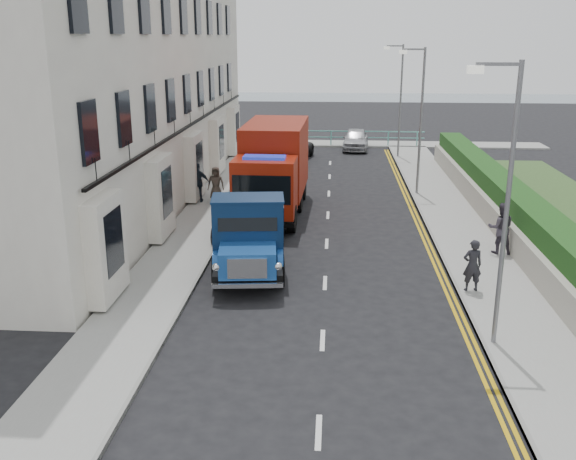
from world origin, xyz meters
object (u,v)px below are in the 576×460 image
object	(u,v)px
lamp_far	(399,94)
pedestrian_east_near	(472,265)
parked_car_front	(235,217)
lamp_mid	(419,113)
bedford_lorry	(249,241)
red_lorry	(274,167)
lamp_near	(503,192)

from	to	relation	value
lamp_far	pedestrian_east_near	xyz separation A→B (m)	(0.22, -22.59, -3.07)
lamp_far	pedestrian_east_near	distance (m)	22.80
parked_car_front	pedestrian_east_near	size ratio (longest dim) A/B	2.53
lamp_mid	parked_car_front	distance (m)	10.97
bedford_lorry	red_lorry	distance (m)	7.98
lamp_far	parked_car_front	xyz separation A→B (m)	(-7.78, -17.00, -3.31)
lamp_mid	bedford_lorry	world-z (taller)	lamp_mid
bedford_lorry	lamp_near	bearing A→B (deg)	-39.88
pedestrian_east_near	lamp_mid	bearing A→B (deg)	-97.47
lamp_near	lamp_mid	xyz separation A→B (m)	(0.00, 16.00, 0.00)
bedford_lorry	pedestrian_east_near	xyz separation A→B (m)	(6.87, -1.01, -0.30)
parked_car_front	pedestrian_east_near	distance (m)	9.76
lamp_mid	bedford_lorry	distance (m)	13.64
lamp_near	red_lorry	xyz separation A→B (m)	(-6.57, 12.36, -1.94)
lamp_near	bedford_lorry	distance (m)	8.45
lamp_mid	pedestrian_east_near	size ratio (longest dim) A/B	4.36
bedford_lorry	red_lorry	size ratio (longest dim) A/B	0.78
red_lorry	lamp_mid	bearing A→B (deg)	30.56
lamp_near	parked_car_front	distance (m)	12.35
parked_car_front	red_lorry	bearing A→B (deg)	66.99
red_lorry	pedestrian_east_near	xyz separation A→B (m)	(6.80, -8.95, -1.13)
parked_car_front	lamp_mid	bearing A→B (deg)	38.73
lamp_mid	red_lorry	distance (m)	7.76
lamp_mid	parked_car_front	xyz separation A→B (m)	(-7.78, -7.00, -3.31)
lamp_mid	lamp_far	distance (m)	10.00
parked_car_front	lamp_near	bearing A→B (deg)	-52.43
bedford_lorry	pedestrian_east_near	distance (m)	6.95
lamp_far	bedford_lorry	size ratio (longest dim) A/B	1.21
lamp_far	lamp_mid	bearing A→B (deg)	-90.00
pedestrian_east_near	red_lorry	bearing A→B (deg)	-61.27
pedestrian_east_near	lamp_far	bearing A→B (deg)	-97.92
lamp_far	pedestrian_east_near	bearing A→B (deg)	-89.44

